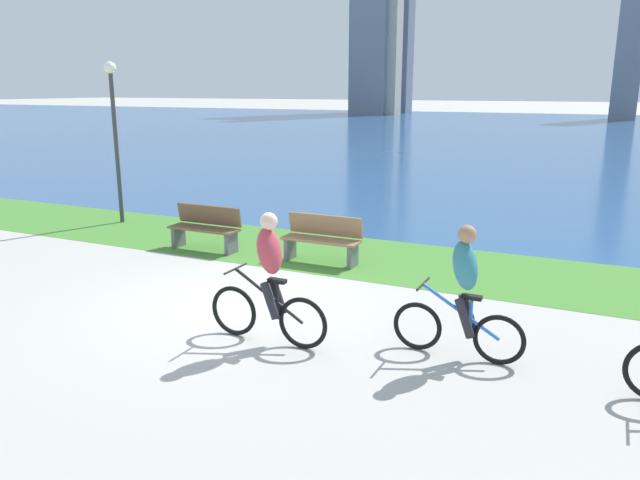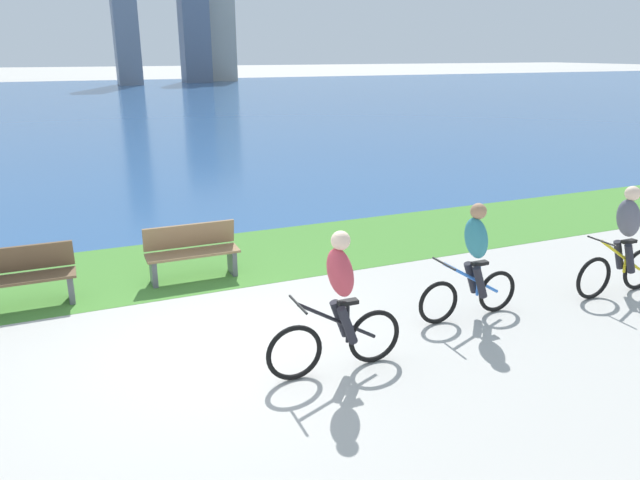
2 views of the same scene
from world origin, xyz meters
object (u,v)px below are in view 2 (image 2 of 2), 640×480
bench_far_along_path (21,278)px  cyclist_trailing (473,262)px  cyclist_lead (339,304)px  bench_near_path (192,252)px  cyclist_distant_rear (624,242)px

bench_far_along_path → cyclist_trailing: bearing=-26.4°
cyclist_lead → cyclist_trailing: bearing=14.3°
cyclist_lead → bench_near_path: bearing=104.8°
cyclist_lead → cyclist_trailing: cyclist_lead is taller
cyclist_distant_rear → bench_far_along_path: 9.01m
cyclist_distant_rear → bench_far_along_path: cyclist_distant_rear is taller
cyclist_lead → cyclist_distant_rear: cyclist_lead is taller
bench_near_path → cyclist_lead: bearing=-75.2°
cyclist_lead → cyclist_trailing: (2.33, 0.59, -0.01)m
cyclist_lead → bench_far_along_path: (-3.50, 3.49, -0.39)m
cyclist_lead → cyclist_trailing: size_ratio=1.03×
cyclist_distant_rear → bench_near_path: (-5.92, 3.26, -0.39)m
cyclist_distant_rear → bench_near_path: 6.77m
cyclist_distant_rear → bench_far_along_path: size_ratio=1.14×
cyclist_lead → bench_far_along_path: size_ratio=1.15×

